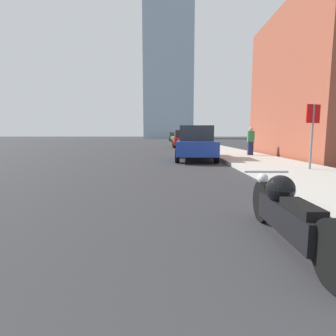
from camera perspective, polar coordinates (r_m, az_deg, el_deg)
name	(u,v)px	position (r m, az deg, el deg)	size (l,w,h in m)	color
sidewalk	(196,143)	(39.12, 6.05, 5.43)	(3.20, 240.00, 0.15)	#B2ADA3
distant_tower	(168,18)	(107.19, -0.04, 29.86)	(17.09, 17.09, 85.04)	#8CA5BC
motorcycle	(286,212)	(3.40, 24.35, -8.70)	(0.62, 2.36, 0.79)	black
parked_car_blue	(195,143)	(13.36, 5.96, 5.33)	(2.19, 4.36, 1.72)	#1E3899
parked_car_red	(182,139)	(26.32, 3.15, 6.29)	(2.07, 3.96, 1.74)	red
parked_car_white	(179,138)	(36.60, 2.32, 6.54)	(1.87, 3.99, 1.72)	silver
parked_car_yellow	(175,138)	(48.35, 1.63, 6.64)	(1.98, 4.13, 1.53)	gold
parked_car_green	(173,137)	(59.12, 1.13, 6.87)	(2.11, 4.30, 1.82)	#1E6B33
stop_sign	(312,125)	(9.90, 28.83, 8.16)	(0.57, 0.26, 2.12)	slate
pedestrian	(250,141)	(15.55, 17.44, 5.65)	(0.36, 0.22, 1.57)	#1E2347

